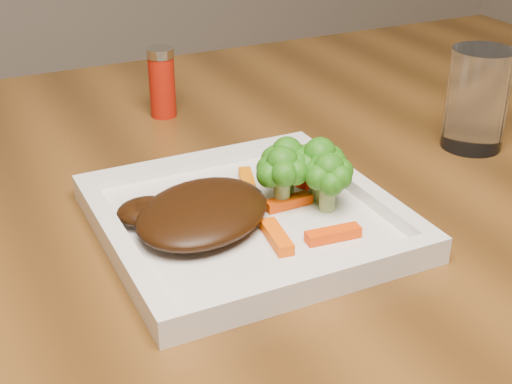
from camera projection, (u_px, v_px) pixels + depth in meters
name	position (u px, v px, depth m)	size (l,w,h in m)	color
plate	(247.00, 223.00, 0.69)	(0.27, 0.27, 0.01)	white
steak	(203.00, 212.00, 0.66)	(0.14, 0.11, 0.03)	black
broccoli_0	(287.00, 163.00, 0.71)	(0.06, 0.06, 0.07)	#2B7413
broccoli_1	(319.00, 170.00, 0.70)	(0.06, 0.06, 0.06)	#3D7513
broccoli_2	(328.00, 182.00, 0.68)	(0.06, 0.06, 0.06)	#186611
broccoli_3	(282.00, 178.00, 0.69)	(0.06, 0.06, 0.06)	#367313
carrot_0	(333.00, 234.00, 0.64)	(0.05, 0.01, 0.01)	#F74104
carrot_2	(277.00, 237.00, 0.64)	(0.05, 0.01, 0.01)	#FF5B04
carrot_3	(317.00, 175.00, 0.75)	(0.06, 0.01, 0.01)	#FF1704
carrot_4	(247.00, 181.00, 0.74)	(0.05, 0.01, 0.01)	orange
carrot_6	(288.00, 202.00, 0.70)	(0.05, 0.01, 0.01)	#CF3B03
spice_shaker	(162.00, 83.00, 0.93)	(0.03, 0.03, 0.09)	#A71709
drinking_glass	(477.00, 99.00, 0.83)	(0.07, 0.07, 0.12)	white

